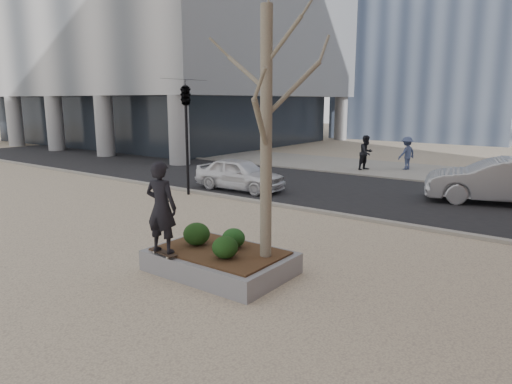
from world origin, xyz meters
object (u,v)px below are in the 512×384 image
Objects in this scene: skateboarder at (161,207)px; police_car at (240,174)px; planter at (220,262)px; skateboard at (163,253)px.

skateboarder is 0.50× the size of police_car.
skateboard is at bearing -133.83° from planter.
police_car is at bearing 127.77° from skateboard.
police_car is (-4.55, 8.39, 0.20)m from skateboard.
skateboard is at bearing -12.42° from skateboarder.
police_car is (-4.55, 8.39, -0.81)m from skateboarder.
skateboard is at bearing -153.37° from police_car.
police_car reaches higher than skateboard.
police_car is (-5.39, 7.51, 0.46)m from planter.
planter is at bearing -146.15° from police_car.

